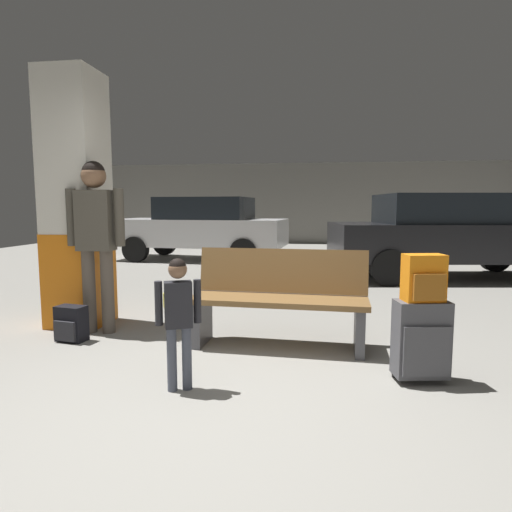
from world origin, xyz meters
name	(u,v)px	position (x,y,z in m)	size (l,w,h in m)	color
ground_plane	(265,294)	(0.00, 4.00, -0.05)	(18.00, 18.00, 0.10)	gray
garage_back_wall	(294,204)	(0.00, 12.86, 1.40)	(18.00, 0.12, 2.80)	slate
structural_pillar	(77,202)	(-1.79, 1.89, 1.33)	(0.57, 0.57, 2.69)	orange
bench	(279,299)	(0.42, 1.44, 0.44)	(1.63, 0.61, 0.89)	brown
suitcase	(421,339)	(1.52, 0.74, 0.32)	(0.41, 0.28, 0.60)	#4C4C51
backpack_bright	(424,278)	(1.52, 0.74, 0.77)	(0.31, 0.24, 0.34)	orange
child	(178,310)	(-0.19, 0.36, 0.57)	(0.30, 0.18, 0.93)	#4C5160
adult	(96,228)	(-1.44, 1.61, 1.07)	(0.59, 0.24, 1.73)	brown
backpack_dark_floor	(71,324)	(-1.57, 1.30, 0.17)	(0.30, 0.23, 0.34)	black
parked_car_far	(201,227)	(-1.99, 7.76, 0.81)	(4.23, 2.06, 1.51)	silver
parked_car_near	(447,234)	(3.09, 5.70, 0.81)	(4.29, 2.23, 1.51)	black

